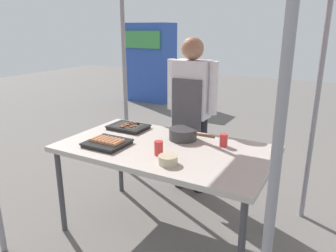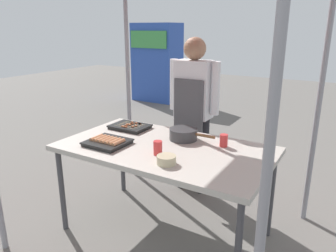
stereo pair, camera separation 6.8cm
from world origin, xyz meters
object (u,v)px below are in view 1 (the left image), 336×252
object	(u,v)px
drink_cup_by_wok	(159,148)
neighbor_stall_left	(151,62)
tray_grilled_sausages	(107,143)
cooking_wok	(183,134)
stall_table	(165,153)
drink_cup_near_edge	(224,140)
tray_meat_skewers	(128,127)
condiment_bowl	(168,160)
vendor_woman	(191,104)

from	to	relation	value
drink_cup_by_wok	neighbor_stall_left	bearing A→B (deg)	122.73
tray_grilled_sausages	drink_cup_by_wok	bearing A→B (deg)	3.21
cooking_wok	drink_cup_by_wok	xyz separation A→B (m)	(-0.00, -0.38, 0.00)
cooking_wok	drink_cup_by_wok	world-z (taller)	drink_cup_by_wok
stall_table	cooking_wok	world-z (taller)	cooking_wok
drink_cup_by_wok	neighbor_stall_left	distance (m)	5.25
drink_cup_near_edge	cooking_wok	bearing A→B (deg)	-177.62
drink_cup_near_edge	drink_cup_by_wok	bearing A→B (deg)	-130.53
tray_grilled_sausages	tray_meat_skewers	xyz separation A→B (m)	(-0.10, 0.42, -0.00)
cooking_wok	condiment_bowl	distance (m)	0.51
drink_cup_near_edge	drink_cup_by_wok	size ratio (longest dim) A/B	0.93
stall_table	tray_grilled_sausages	size ratio (longest dim) A/B	5.26
condiment_bowl	neighbor_stall_left	bearing A→B (deg)	123.32
tray_grilled_sausages	drink_cup_by_wok	xyz separation A→B (m)	(0.45, 0.02, 0.03)
drink_cup_near_edge	tray_grilled_sausages	bearing A→B (deg)	-151.76
tray_grilled_sausages	vendor_woman	xyz separation A→B (m)	(0.25, 0.97, 0.13)
tray_grilled_sausages	tray_meat_skewers	size ratio (longest dim) A/B	0.91
cooking_wok	stall_table	bearing A→B (deg)	-102.37
stall_table	drink_cup_near_edge	xyz separation A→B (m)	(0.38, 0.23, 0.10)
condiment_bowl	vendor_woman	bearing A→B (deg)	107.33
tray_meat_skewers	cooking_wok	distance (m)	0.55
drink_cup_near_edge	vendor_woman	xyz separation A→B (m)	(-0.53, 0.55, 0.11)
condiment_bowl	vendor_woman	xyz separation A→B (m)	(-0.33, 1.05, 0.12)
cooking_wok	neighbor_stall_left	distance (m)	4.93
cooking_wok	drink_cup_near_edge	size ratio (longest dim) A/B	4.02
condiment_bowl	drink_cup_near_edge	bearing A→B (deg)	68.01
neighbor_stall_left	stall_table	bearing A→B (deg)	-56.68
tray_grilled_sausages	vendor_woman	world-z (taller)	vendor_woman
tray_meat_skewers	stall_table	bearing A→B (deg)	-24.57
condiment_bowl	neighbor_stall_left	distance (m)	5.41
stall_table	tray_meat_skewers	distance (m)	0.56
tray_meat_skewers	cooking_wok	world-z (taller)	cooking_wok
drink_cup_near_edge	neighbor_stall_left	xyz separation A→B (m)	(-3.18, 4.02, 0.06)
vendor_woman	neighbor_stall_left	size ratio (longest dim) A/B	0.90
cooking_wok	drink_cup_by_wok	bearing A→B (deg)	-90.34
drink_cup_by_wok	vendor_woman	distance (m)	0.97
condiment_bowl	drink_cup_by_wok	bearing A→B (deg)	141.59
tray_meat_skewers	neighbor_stall_left	xyz separation A→B (m)	(-2.29, 4.02, 0.09)
drink_cup_by_wok	vendor_woman	world-z (taller)	vendor_woman
tray_grilled_sausages	neighbor_stall_left	bearing A→B (deg)	118.31
neighbor_stall_left	tray_meat_skewers	bearing A→B (deg)	-60.34
tray_meat_skewers	neighbor_stall_left	world-z (taller)	neighbor_stall_left
tray_grilled_sausages	vendor_woman	bearing A→B (deg)	75.29
tray_meat_skewers	condiment_bowl	distance (m)	0.85
stall_table	cooking_wok	bearing A→B (deg)	77.63
tray_meat_skewers	drink_cup_near_edge	size ratio (longest dim) A/B	3.48
tray_grilled_sausages	neighbor_stall_left	xyz separation A→B (m)	(-2.39, 4.44, 0.09)
drink_cup_by_wok	drink_cup_near_edge	bearing A→B (deg)	49.47
stall_table	drink_cup_by_wok	distance (m)	0.20
tray_meat_skewers	drink_cup_by_wok	world-z (taller)	drink_cup_by_wok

